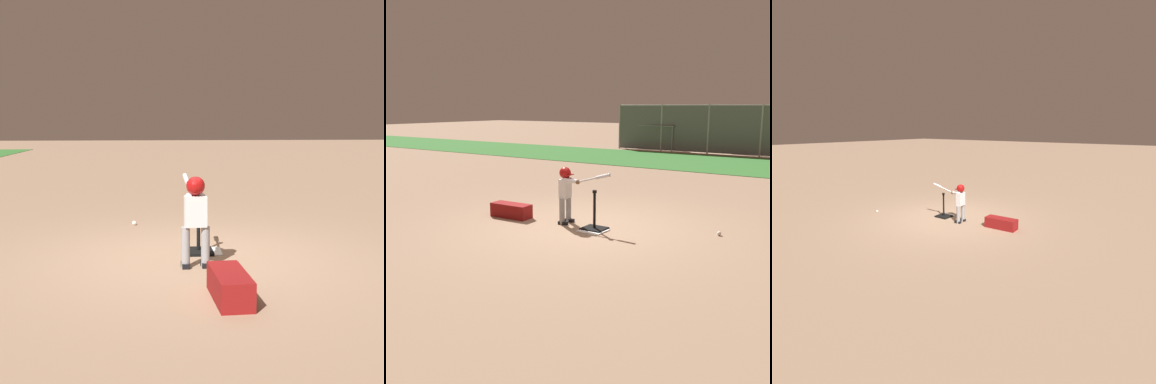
% 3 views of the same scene
% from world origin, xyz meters
% --- Properties ---
extents(ground_plane, '(90.00, 90.00, 0.00)m').
position_xyz_m(ground_plane, '(0.00, 0.00, 0.00)').
color(ground_plane, '#93755B').
extents(home_plate, '(0.46, 0.46, 0.02)m').
position_xyz_m(home_plate, '(0.22, -0.12, 0.01)').
color(home_plate, white).
rests_on(home_plate, ground_plane).
extents(batting_tee, '(0.42, 0.38, 0.73)m').
position_xyz_m(batting_tee, '(0.19, -0.03, 0.11)').
color(batting_tee, black).
rests_on(batting_tee, ground_plane).
extents(batter_child, '(1.05, 0.34, 1.08)m').
position_xyz_m(batter_child, '(-0.48, 0.07, 0.69)').
color(batter_child, gray).
rests_on(batter_child, ground_plane).
extents(baseball, '(0.07, 0.07, 0.07)m').
position_xyz_m(baseball, '(2.19, 0.86, 0.04)').
color(baseball, white).
rests_on(baseball, ground_plane).
extents(equipment_bag, '(0.85, 0.36, 0.28)m').
position_xyz_m(equipment_bag, '(-1.70, -0.16, 0.14)').
color(equipment_bag, maroon).
rests_on(equipment_bag, ground_plane).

